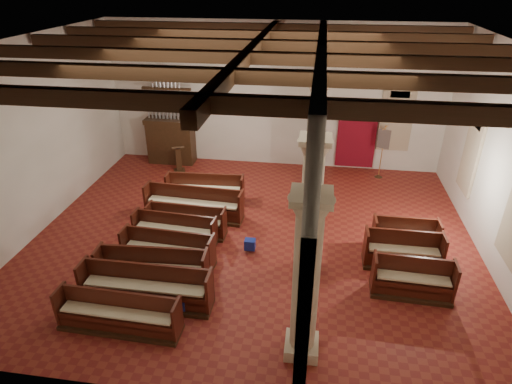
% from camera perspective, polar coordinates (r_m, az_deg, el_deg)
% --- Properties ---
extents(floor, '(14.00, 14.00, 0.00)m').
position_cam_1_polar(floor, '(13.98, -0.39, -5.91)').
color(floor, maroon).
rests_on(floor, ground).
extents(ceiling, '(14.00, 14.00, 0.00)m').
position_cam_1_polar(ceiling, '(11.79, -0.48, 19.20)').
color(ceiling, black).
rests_on(ceiling, wall_back).
extents(wall_back, '(14.00, 0.02, 6.00)m').
position_cam_1_polar(wall_back, '(18.23, 2.52, 12.57)').
color(wall_back, white).
rests_on(wall_back, floor).
extents(wall_front, '(14.00, 0.02, 6.00)m').
position_cam_1_polar(wall_front, '(7.48, -7.61, -11.83)').
color(wall_front, white).
rests_on(wall_front, floor).
extents(wall_left, '(0.02, 12.00, 6.00)m').
position_cam_1_polar(wall_left, '(15.24, -27.60, 6.37)').
color(wall_left, white).
rests_on(wall_left, floor).
extents(wall_right, '(0.02, 12.00, 6.00)m').
position_cam_1_polar(wall_right, '(13.49, 30.46, 3.16)').
color(wall_right, white).
rests_on(wall_right, floor).
extents(ceiling_beams, '(13.80, 11.80, 0.30)m').
position_cam_1_polar(ceiling_beams, '(11.81, -0.48, 18.34)').
color(ceiling_beams, '#392012').
rests_on(ceiling_beams, wall_back).
extents(arcade, '(0.90, 11.90, 6.00)m').
position_cam_1_polar(arcade, '(12.25, 7.98, 7.48)').
color(arcade, tan).
rests_on(arcade, floor).
extents(window_right_b, '(0.03, 1.00, 2.20)m').
position_cam_1_polar(window_right_b, '(15.94, 26.84, 4.26)').
color(window_right_b, '#2D6555').
rests_on(window_right_b, wall_right).
extents(window_back, '(1.00, 0.03, 2.20)m').
position_cam_1_polar(window_back, '(18.63, 18.13, 8.99)').
color(window_back, '#2D6555').
rests_on(window_back, wall_back).
extents(pipe_organ, '(2.10, 0.85, 4.40)m').
position_cam_1_polar(pipe_organ, '(19.23, -11.33, 7.77)').
color(pipe_organ, '#392012').
rests_on(pipe_organ, floor).
extents(lectern, '(0.62, 0.66, 1.25)m').
position_cam_1_polar(lectern, '(18.40, -10.28, 4.10)').
color(lectern, '#322110').
rests_on(lectern, floor).
extents(dossal_curtain, '(1.80, 0.07, 2.17)m').
position_cam_1_polar(dossal_curtain, '(18.71, 13.16, 6.35)').
color(dossal_curtain, maroon).
rests_on(dossal_curtain, floor).
extents(processional_banner, '(0.48, 0.61, 2.25)m').
position_cam_1_polar(processional_banner, '(18.28, 16.30, 4.14)').
color(processional_banner, '#392012').
rests_on(processional_banner, floor).
extents(hymnal_box_a, '(0.31, 0.26, 0.29)m').
position_cam_1_polar(hymnal_box_a, '(11.27, -10.11, -14.52)').
color(hymnal_box_a, '#163799').
rests_on(hymnal_box_a, floor).
extents(hymnal_box_b, '(0.38, 0.34, 0.33)m').
position_cam_1_polar(hymnal_box_b, '(11.37, -7.31, -13.68)').
color(hymnal_box_b, navy).
rests_on(hymnal_box_b, floor).
extents(hymnal_box_c, '(0.33, 0.27, 0.33)m').
position_cam_1_polar(hymnal_box_c, '(13.14, -0.81, -6.98)').
color(hymnal_box_c, navy).
rests_on(hymnal_box_c, floor).
extents(tube_heater_a, '(0.95, 0.10, 0.09)m').
position_cam_1_polar(tube_heater_a, '(11.42, -12.20, -14.63)').
color(tube_heater_a, white).
rests_on(tube_heater_a, floor).
extents(tube_heater_b, '(1.11, 0.11, 0.11)m').
position_cam_1_polar(tube_heater_b, '(12.29, -15.07, -11.50)').
color(tube_heater_b, white).
rests_on(tube_heater_b, floor).
extents(nave_pew_0, '(3.01, 0.76, 1.01)m').
position_cam_1_polar(nave_pew_0, '(11.12, -17.75, -15.72)').
color(nave_pew_0, '#392012').
rests_on(nave_pew_0, floor).
extents(nave_pew_1, '(3.41, 0.75, 1.12)m').
position_cam_1_polar(nave_pew_1, '(11.61, -14.35, -12.76)').
color(nave_pew_1, '#392012').
rests_on(nave_pew_1, floor).
extents(nave_pew_2, '(3.02, 0.93, 1.14)m').
position_cam_1_polar(nave_pew_2, '(12.13, -13.53, -10.60)').
color(nave_pew_2, '#392012').
rests_on(nave_pew_2, floor).
extents(nave_pew_3, '(2.74, 0.86, 1.07)m').
position_cam_1_polar(nave_pew_3, '(12.82, -11.58, -8.14)').
color(nave_pew_3, '#392012').
rests_on(nave_pew_3, floor).
extents(nave_pew_4, '(2.70, 0.82, 0.96)m').
position_cam_1_polar(nave_pew_4, '(13.79, -10.73, -5.42)').
color(nave_pew_4, '#392012').
rests_on(nave_pew_4, floor).
extents(nave_pew_5, '(2.58, 0.73, 1.00)m').
position_cam_1_polar(nave_pew_5, '(14.12, -9.22, -4.37)').
color(nave_pew_5, '#392012').
rests_on(nave_pew_5, floor).
extents(nave_pew_6, '(3.47, 0.94, 1.12)m').
position_cam_1_polar(nave_pew_6, '(14.99, -8.27, -2.09)').
color(nave_pew_6, '#392012').
rests_on(nave_pew_6, floor).
extents(nave_pew_7, '(2.88, 0.85, 1.06)m').
position_cam_1_polar(nave_pew_7, '(15.97, -6.78, -0.10)').
color(nave_pew_7, '#392012').
rests_on(nave_pew_7, floor).
extents(aisle_pew_0, '(2.10, 0.82, 1.10)m').
position_cam_1_polar(aisle_pew_0, '(12.23, 20.04, -11.36)').
color(aisle_pew_0, '#392012').
rests_on(aisle_pew_0, floor).
extents(aisle_pew_1, '(2.19, 0.74, 1.11)m').
position_cam_1_polar(aisle_pew_1, '(13.20, 18.91, -7.96)').
color(aisle_pew_1, '#392012').
rests_on(aisle_pew_1, floor).
extents(aisle_pew_2, '(1.93, 0.74, 1.10)m').
position_cam_1_polar(aisle_pew_2, '(13.86, 19.16, -6.17)').
color(aisle_pew_2, '#392012').
rests_on(aisle_pew_2, floor).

